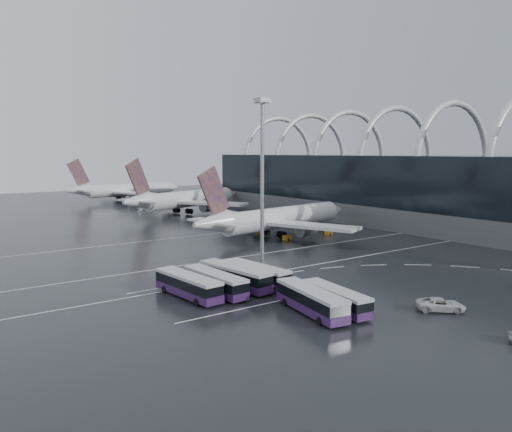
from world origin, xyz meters
TOP-DOWN VIEW (x-y plane):
  - ground at (0.00, 0.00)m, footprint 420.00×420.00m
  - terminal at (61.56, 19.84)m, footprint 42.00×160.00m
  - lane_marking_near at (0.00, -2.00)m, footprint 120.00×0.25m
  - lane_marking_mid at (0.00, 12.00)m, footprint 120.00×0.25m
  - lane_marking_far at (0.00, 40.00)m, footprint 120.00×0.25m
  - bus_bay_line_south at (-24.00, -16.00)m, footprint 28.00×0.25m
  - bus_bay_line_north at (-24.00, 0.00)m, footprint 28.00×0.25m
  - airliner_main at (11.10, 26.67)m, footprint 53.16×46.08m
  - airliner_gate_b at (14.90, 82.47)m, footprint 53.71×47.74m
  - airliner_gate_c at (14.14, 137.39)m, footprint 51.70×47.59m
  - bus_row_near_a at (-31.24, -6.88)m, footprint 4.26×13.72m
  - bus_row_near_b at (-27.12, -7.60)m, footprint 3.65×13.32m
  - bus_row_near_c at (-22.92, -6.68)m, footprint 5.04×14.32m
  - bus_row_near_d at (-19.28, -7.20)m, footprint 4.31×13.42m
  - bus_row_far_b at (-21.68, -22.83)m, footprint 5.19×13.68m
  - bus_row_far_c at (-18.11, -23.74)m, footprint 4.20×12.42m
  - van_curve_a at (-6.95, -32.18)m, footprint 6.66×6.34m
  - floodlight_mast at (-7.60, 7.08)m, footprint 2.38×2.38m
  - gse_cart_belly_a at (24.00, 21.29)m, footprint 1.90×1.12m
  - gse_cart_belly_b at (21.45, 26.26)m, footprint 2.34×1.38m
  - gse_cart_belly_c at (10.82, 21.87)m, footprint 2.04×1.21m
  - gse_cart_belly_d at (26.74, 28.30)m, footprint 2.36×1.39m
  - gse_cart_belly_e at (12.24, 34.48)m, footprint 2.51×1.49m

SIDE VIEW (x-z plane):
  - ground at x=0.00m, z-range 0.00..0.00m
  - lane_marking_near at x=0.00m, z-range 0.00..0.01m
  - lane_marking_mid at x=0.00m, z-range 0.00..0.01m
  - lane_marking_far at x=0.00m, z-range 0.00..0.01m
  - bus_bay_line_south at x=-24.00m, z-range 0.00..0.01m
  - bus_bay_line_north at x=-24.00m, z-range 0.00..0.01m
  - gse_cart_belly_a at x=24.00m, z-range 0.00..1.04m
  - gse_cart_belly_c at x=10.82m, z-range 0.00..1.11m
  - gse_cart_belly_b at x=21.45m, z-range 0.00..1.27m
  - gse_cart_belly_d at x=26.74m, z-range 0.00..1.29m
  - gse_cart_belly_e at x=12.24m, z-range 0.00..1.37m
  - van_curve_a at x=-6.95m, z-range 0.00..1.75m
  - bus_row_far_c at x=-18.11m, z-range 0.15..3.15m
  - bus_row_near_d at x=-19.28m, z-range 0.16..3.41m
  - bus_row_near_b at x=-27.12m, z-range 0.16..3.41m
  - bus_row_far_b at x=-21.68m, z-range 0.16..3.46m
  - bus_row_near_a at x=-31.24m, z-range 0.16..3.49m
  - bus_row_near_c at x=-22.92m, z-range 0.17..3.62m
  - airliner_main at x=11.10m, z-range -4.50..13.53m
  - airliner_gate_c at x=14.14m, z-range -4.60..13.81m
  - airliner_gate_b at x=14.90m, z-range -4.79..14.40m
  - terminal at x=61.56m, z-range -6.58..28.32m
  - floodlight_mast at x=-7.60m, z-range 4.01..35.11m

